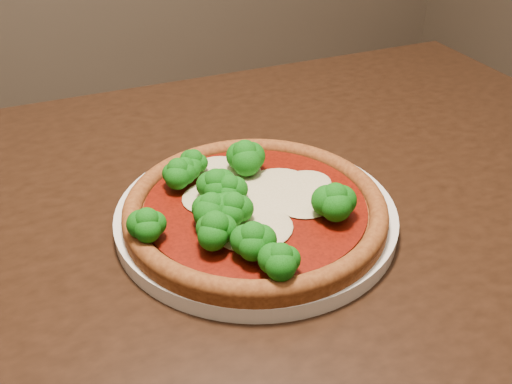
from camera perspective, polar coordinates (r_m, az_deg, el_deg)
name	(u,v)px	position (r m, az deg, el deg)	size (l,w,h in m)	color
dining_table	(216,296)	(0.68, -4.01, -10.32)	(1.33, 0.98, 0.75)	black
plate	(256,215)	(0.64, 0.00, -2.32)	(0.31, 0.31, 0.02)	silver
pizza	(249,204)	(0.61, -0.66, -1.25)	(0.28, 0.28, 0.06)	brown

